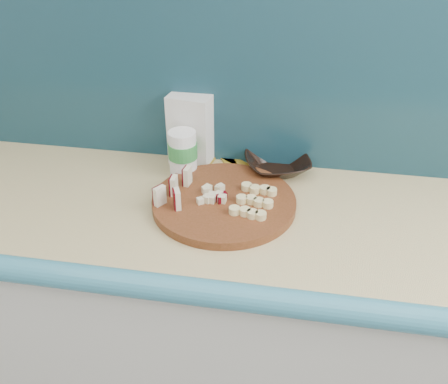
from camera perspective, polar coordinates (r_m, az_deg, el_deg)
kitchen_counter at (r=1.61m, az=-1.40°, el=-15.54°), size 2.20×0.63×0.91m
backsplash at (r=1.44m, az=0.46°, el=12.59°), size 2.20×0.02×0.50m
cutting_board at (r=1.32m, az=0.00°, el=-1.17°), size 0.43×0.43×0.02m
apple_wedges at (r=1.31m, az=-5.70°, el=0.37°), size 0.07×0.15×0.05m
apple_chunks at (r=1.31m, az=-1.02°, el=-0.21°), size 0.06×0.06×0.02m
banana_slices at (r=1.29m, az=3.47°, el=-1.02°), size 0.11×0.15×0.02m
brown_bowl at (r=1.48m, az=6.11°, el=3.18°), size 0.24×0.24×0.05m
flour_bag at (r=1.49m, az=-3.74°, el=7.24°), size 0.14×0.11×0.21m
canister at (r=1.43m, az=-4.73°, el=4.50°), size 0.08×0.08×0.14m
banana_peel at (r=1.52m, az=0.22°, el=3.44°), size 0.22×0.19×0.01m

